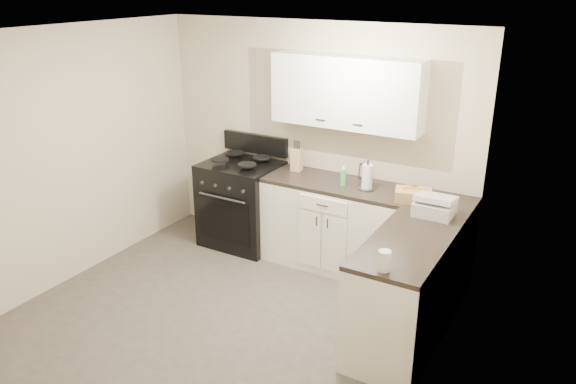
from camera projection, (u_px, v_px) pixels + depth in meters
The scene contains 21 objects.
floor at pixel (219, 322), 5.04m from camera, with size 3.60×3.60×0.00m, color #473F38.
ceiling at pixel (204, 34), 4.14m from camera, with size 3.60×3.60×0.00m, color white.
wall_back at pixel (314, 140), 6.05m from camera, with size 3.60×3.60×0.00m, color beige.
wall_right at pixel (428, 240), 3.75m from camera, with size 3.60×3.60×0.00m, color beige.
wall_left at pixel (63, 159), 5.43m from camera, with size 3.60×3.60×0.00m, color beige.
wall_front at pixel (17, 292), 3.13m from camera, with size 3.60×3.60×0.00m, color beige.
base_cabinets_back at pixel (335, 226), 5.89m from camera, with size 1.55×0.60×0.90m, color white.
base_cabinets_right at pixel (415, 279), 4.86m from camera, with size 0.60×1.90×0.90m, color white.
countertop_back at pixel (337, 184), 5.72m from camera, with size 1.55×0.60×0.04m, color black.
countertop_right at pixel (420, 230), 4.70m from camera, with size 0.60×1.90×0.04m, color black.
upper_cabinets at pixel (346, 92), 5.52m from camera, with size 1.55×0.30×0.70m, color white.
stove at pixel (243, 205), 6.41m from camera, with size 0.83×0.71×1.01m, color black.
knife_block at pixel (297, 160), 6.03m from camera, with size 0.11×0.10×0.24m, color #D3AC82.
paper_towel at pixel (367, 177), 5.50m from camera, with size 0.10×0.10×0.25m, color white.
soap_bottle at pixel (343, 177), 5.60m from camera, with size 0.06×0.06×0.17m, color green.
picture_frame at pixel (365, 171), 5.81m from camera, with size 0.12×0.02×0.15m, color black.
wicker_basket at pixel (413, 195), 5.22m from camera, with size 0.33×0.22×0.11m, color tan.
countertop_grill at pixel (434, 208), 4.92m from camera, with size 0.33×0.31×0.12m, color silver.
glass_jar at pixel (384, 261), 3.97m from camera, with size 0.09×0.09×0.15m, color silver.
oven_mitt_near at pixel (354, 295), 4.53m from camera, with size 0.02×0.17×0.30m, color black.
oven_mitt_far at pixel (372, 280), 4.87m from camera, with size 0.02×0.14×0.24m, color black.
Camera 1 is at (2.68, -3.40, 2.89)m, focal length 35.00 mm.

